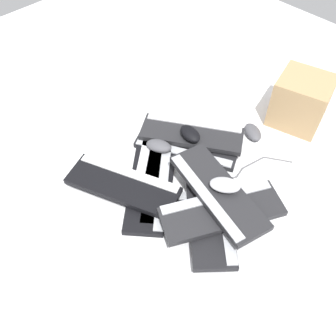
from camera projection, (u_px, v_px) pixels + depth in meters
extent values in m
plane|color=white|center=(154.00, 175.00, 1.53)|extent=(3.20, 3.20, 0.00)
cube|color=black|center=(187.00, 146.00, 1.62)|extent=(0.33, 0.46, 0.02)
cube|color=#B2B5BA|center=(183.00, 152.00, 1.57)|extent=(0.22, 0.39, 0.01)
cube|color=black|center=(158.00, 156.00, 1.58)|extent=(0.44, 0.39, 0.02)
cube|color=silver|center=(145.00, 153.00, 1.57)|extent=(0.35, 0.29, 0.01)
cube|color=black|center=(149.00, 186.00, 1.48)|extent=(0.43, 0.40, 0.02)
cube|color=#B2B5BA|center=(163.00, 185.00, 1.46)|extent=(0.34, 0.30, 0.01)
cube|color=black|center=(200.00, 212.00, 1.40)|extent=(0.40, 0.43, 0.02)
cube|color=#B2B5BA|center=(201.00, 197.00, 1.43)|extent=(0.30, 0.34, 0.01)
cube|color=black|center=(209.00, 214.00, 1.36)|extent=(0.41, 0.43, 0.02)
cube|color=#B2B5BA|center=(224.00, 211.00, 1.35)|extent=(0.31, 0.33, 0.01)
cube|color=black|center=(123.00, 186.00, 1.44)|extent=(0.31, 0.46, 0.02)
cube|color=silver|center=(129.00, 173.00, 1.46)|extent=(0.19, 0.40, 0.01)
cube|color=#232326|center=(222.00, 212.00, 1.33)|extent=(0.46, 0.34, 0.02)
cube|color=#B2B5BA|center=(216.00, 197.00, 1.35)|extent=(0.39, 0.23, 0.01)
cube|color=#232326|center=(192.00, 134.00, 1.62)|extent=(0.36, 0.45, 0.02)
cube|color=silver|center=(194.00, 123.00, 1.65)|extent=(0.26, 0.37, 0.01)
cube|color=#232326|center=(218.00, 191.00, 1.35)|extent=(0.26, 0.46, 0.02)
cube|color=#B2B5BA|center=(205.00, 195.00, 1.32)|extent=(0.14, 0.41, 0.01)
ellipsoid|color=#4C4C51|center=(159.00, 146.00, 1.57)|extent=(0.11, 0.13, 0.04)
ellipsoid|color=#4C4C51|center=(253.00, 132.00, 1.66)|extent=(0.11, 0.13, 0.04)
ellipsoid|color=black|center=(190.00, 134.00, 1.57)|extent=(0.09, 0.12, 0.04)
ellipsoid|color=#B7B7BC|center=(225.00, 185.00, 1.32)|extent=(0.12, 0.13, 0.04)
cylinder|color=#59595B|center=(210.00, 210.00, 1.42)|extent=(0.06, 0.10, 0.01)
cylinder|color=#59595B|center=(208.00, 190.00, 1.48)|extent=(0.08, 0.04, 0.01)
cylinder|color=#59595B|center=(224.00, 179.00, 1.51)|extent=(0.10, 0.06, 0.01)
cylinder|color=#59595B|center=(240.00, 172.00, 1.53)|extent=(0.06, 0.02, 0.01)
cylinder|color=#59595B|center=(253.00, 162.00, 1.57)|extent=(0.12, 0.03, 0.01)
cylinder|color=#59595B|center=(278.00, 159.00, 1.58)|extent=(0.07, 0.10, 0.01)
sphere|color=#59595B|center=(215.00, 222.00, 1.38)|extent=(0.01, 0.01, 0.01)
sphere|color=#59595B|center=(205.00, 198.00, 1.45)|extent=(0.01, 0.01, 0.01)
sphere|color=#59595B|center=(212.00, 182.00, 1.50)|extent=(0.01, 0.01, 0.01)
sphere|color=#59595B|center=(237.00, 176.00, 1.52)|extent=(0.01, 0.01, 0.01)
sphere|color=#59595B|center=(243.00, 168.00, 1.55)|extent=(0.01, 0.01, 0.01)
sphere|color=#59595B|center=(264.00, 157.00, 1.59)|extent=(0.01, 0.01, 0.01)
sphere|color=#59595B|center=(292.00, 162.00, 1.57)|extent=(0.01, 0.01, 0.01)
cube|color=tan|center=(301.00, 101.00, 1.65)|extent=(0.26, 0.27, 0.23)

